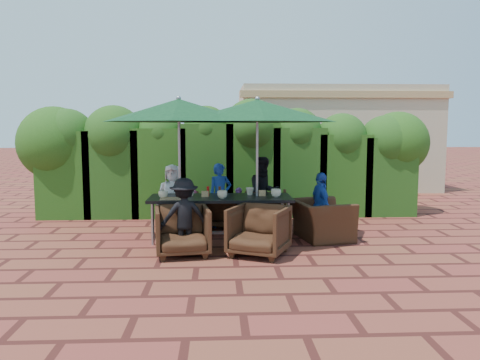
{
  "coord_description": "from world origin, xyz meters",
  "views": [
    {
      "loc": [
        -0.26,
        -8.0,
        1.92
      ],
      "look_at": [
        0.15,
        0.4,
        0.99
      ],
      "focal_mm": 35.0,
      "sensor_mm": 36.0,
      "label": 1
    }
  ],
  "objects_px": {
    "chair_far_mid": "(220,209)",
    "chair_end_right": "(321,213)",
    "chair_far_right": "(266,207)",
    "chair_near_left": "(182,228)",
    "dining_table": "(221,201)",
    "umbrella_right": "(257,111)",
    "chair_far_left": "(179,209)",
    "chair_near_right": "(259,228)",
    "umbrella_left": "(179,111)"
  },
  "relations": [
    {
      "from": "chair_far_mid",
      "to": "chair_near_right",
      "type": "relative_size",
      "value": 0.86
    },
    {
      "from": "dining_table",
      "to": "chair_end_right",
      "type": "bearing_deg",
      "value": -1.64
    },
    {
      "from": "umbrella_left",
      "to": "chair_far_left",
      "type": "distance_m",
      "value": 2.04
    },
    {
      "from": "dining_table",
      "to": "chair_near_right",
      "type": "height_order",
      "value": "chair_near_right"
    },
    {
      "from": "dining_table",
      "to": "chair_far_right",
      "type": "distance_m",
      "value": 1.3
    },
    {
      "from": "chair_far_mid",
      "to": "chair_near_right",
      "type": "distance_m",
      "value": 2.16
    },
    {
      "from": "chair_near_left",
      "to": "umbrella_right",
      "type": "bearing_deg",
      "value": 31.91
    },
    {
      "from": "chair_far_right",
      "to": "chair_near_left",
      "type": "distance_m",
      "value": 2.4
    },
    {
      "from": "chair_far_mid",
      "to": "dining_table",
      "type": "bearing_deg",
      "value": 99.79
    },
    {
      "from": "dining_table",
      "to": "chair_far_mid",
      "type": "distance_m",
      "value": 1.08
    },
    {
      "from": "dining_table",
      "to": "chair_far_left",
      "type": "bearing_deg",
      "value": 132.59
    },
    {
      "from": "umbrella_right",
      "to": "chair_far_right",
      "type": "xyz_separation_m",
      "value": [
        0.24,
        0.87,
        -1.81
      ]
    },
    {
      "from": "umbrella_right",
      "to": "chair_far_mid",
      "type": "bearing_deg",
      "value": 122.68
    },
    {
      "from": "umbrella_left",
      "to": "umbrella_right",
      "type": "height_order",
      "value": "same"
    },
    {
      "from": "chair_far_left",
      "to": "chair_end_right",
      "type": "distance_m",
      "value": 2.69
    },
    {
      "from": "chair_far_right",
      "to": "dining_table",
      "type": "bearing_deg",
      "value": 54.08
    },
    {
      "from": "chair_end_right",
      "to": "chair_far_left",
      "type": "bearing_deg",
      "value": 59.51
    },
    {
      "from": "chair_far_right",
      "to": "chair_near_right",
      "type": "distance_m",
      "value": 1.99
    },
    {
      "from": "chair_far_mid",
      "to": "chair_near_right",
      "type": "bearing_deg",
      "value": 115.16
    },
    {
      "from": "chair_near_left",
      "to": "chair_end_right",
      "type": "relative_size",
      "value": 0.8
    },
    {
      "from": "dining_table",
      "to": "chair_far_right",
      "type": "xyz_separation_m",
      "value": [
        0.88,
        0.92,
        -0.27
      ]
    },
    {
      "from": "dining_table",
      "to": "umbrella_right",
      "type": "distance_m",
      "value": 1.66
    },
    {
      "from": "chair_near_left",
      "to": "chair_far_left",
      "type": "bearing_deg",
      "value": 87.65
    },
    {
      "from": "chair_far_right",
      "to": "chair_near_left",
      "type": "bearing_deg",
      "value": 60.18
    },
    {
      "from": "chair_far_mid",
      "to": "chair_far_right",
      "type": "distance_m",
      "value": 0.88
    },
    {
      "from": "chair_end_right",
      "to": "umbrella_left",
      "type": "bearing_deg",
      "value": 79.46
    },
    {
      "from": "umbrella_right",
      "to": "chair_far_left",
      "type": "relative_size",
      "value": 3.53
    },
    {
      "from": "umbrella_right",
      "to": "dining_table",
      "type": "bearing_deg",
      "value": -175.36
    },
    {
      "from": "chair_far_mid",
      "to": "chair_end_right",
      "type": "height_order",
      "value": "chair_end_right"
    },
    {
      "from": "umbrella_right",
      "to": "chair_far_mid",
      "type": "height_order",
      "value": "umbrella_right"
    },
    {
      "from": "dining_table",
      "to": "chair_end_right",
      "type": "distance_m",
      "value": 1.76
    },
    {
      "from": "dining_table",
      "to": "chair_near_right",
      "type": "bearing_deg",
      "value": -61.49
    },
    {
      "from": "chair_far_mid",
      "to": "chair_far_right",
      "type": "bearing_deg",
      "value": -177.72
    },
    {
      "from": "chair_far_left",
      "to": "chair_end_right",
      "type": "xyz_separation_m",
      "value": [
        2.53,
        -0.9,
        0.06
      ]
    },
    {
      "from": "chair_far_left",
      "to": "chair_far_mid",
      "type": "height_order",
      "value": "chair_far_left"
    },
    {
      "from": "chair_far_right",
      "to": "chair_near_left",
      "type": "xyz_separation_m",
      "value": [
        -1.46,
        -1.9,
        0.01
      ]
    },
    {
      "from": "umbrella_left",
      "to": "chair_near_left",
      "type": "relative_size",
      "value": 3.08
    },
    {
      "from": "umbrella_left",
      "to": "chair_end_right",
      "type": "height_order",
      "value": "umbrella_left"
    },
    {
      "from": "chair_far_left",
      "to": "chair_near_left",
      "type": "distance_m",
      "value": 1.84
    },
    {
      "from": "umbrella_left",
      "to": "umbrella_right",
      "type": "distance_m",
      "value": 1.33
    },
    {
      "from": "chair_far_mid",
      "to": "chair_end_right",
      "type": "relative_size",
      "value": 0.7
    },
    {
      "from": "dining_table",
      "to": "umbrella_left",
      "type": "height_order",
      "value": "umbrella_left"
    },
    {
      "from": "umbrella_right",
      "to": "chair_far_right",
      "type": "bearing_deg",
      "value": 74.33
    },
    {
      "from": "umbrella_right",
      "to": "chair_near_right",
      "type": "relative_size",
      "value": 3.3
    },
    {
      "from": "chair_end_right",
      "to": "chair_near_left",
      "type": "bearing_deg",
      "value": 100.89
    },
    {
      "from": "umbrella_right",
      "to": "chair_end_right",
      "type": "xyz_separation_m",
      "value": [
        1.12,
        -0.1,
        -1.76
      ]
    },
    {
      "from": "chair_far_mid",
      "to": "chair_end_right",
      "type": "bearing_deg",
      "value": 158.11
    },
    {
      "from": "chair_far_left",
      "to": "chair_end_right",
      "type": "height_order",
      "value": "chair_end_right"
    },
    {
      "from": "umbrella_left",
      "to": "chair_near_right",
      "type": "xyz_separation_m",
      "value": [
        1.26,
        -0.98,
        -1.8
      ]
    },
    {
      "from": "chair_far_right",
      "to": "chair_end_right",
      "type": "bearing_deg",
      "value": 139.87
    }
  ]
}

